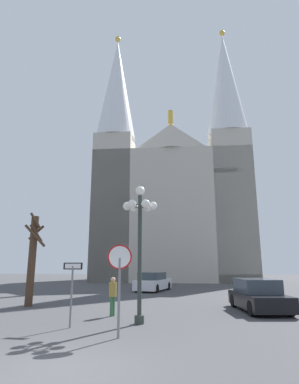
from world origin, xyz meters
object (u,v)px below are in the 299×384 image
parked_car_far_white (153,282)px  pedestrian_walking (113,293)px  cathedral (172,195)px  stop_sign (119,271)px  bare_tree (32,257)px  parked_car_near_black (258,296)px  one_way_arrow_sign (72,285)px  street_lamp (140,227)px

parked_car_far_white → pedestrian_walking: 12.50m
cathedral → stop_sign: 32.32m
bare_tree → parked_car_far_white: bearing=58.7°
parked_car_near_black → pedestrian_walking: size_ratio=2.71×
one_way_arrow_sign → parked_car_near_black: bearing=30.3°
bare_tree → parked_car_near_black: bare_tree is taller
cathedral → street_lamp: cathedral is taller
stop_sign → one_way_arrow_sign: (-1.92, 1.41, -0.50)m
cathedral → street_lamp: bearing=-92.9°
one_way_arrow_sign → bare_tree: 6.62m
one_way_arrow_sign → bare_tree: bearing=126.4°
parked_car_near_black → pedestrian_walking: (-6.60, -1.92, 0.28)m
one_way_arrow_sign → bare_tree: bare_tree is taller
street_lamp → parked_car_near_black: street_lamp is taller
stop_sign → street_lamp: street_lamp is taller
one_way_arrow_sign → street_lamp: bearing=21.1°
parked_car_near_black → cathedral: bearing=98.7°
parked_car_near_black → stop_sign: bearing=-134.2°
cathedral → pedestrian_walking: size_ratio=21.45×
cathedral → pedestrian_walking: (-2.78, -27.01, -10.09)m
street_lamp → parked_car_far_white: size_ratio=1.09×
one_way_arrow_sign → parked_car_near_black: (7.61, 4.44, -0.75)m
bare_tree → parked_car_near_black: 11.65m
one_way_arrow_sign → pedestrian_walking: bearing=68.2°
parked_car_near_black → parked_car_far_white: parked_car_far_white is taller
cathedral → pedestrian_walking: bearing=-95.9°
cathedral → bare_tree: 26.85m
bare_tree → pedestrian_walking: bare_tree is taller
pedestrian_walking → parked_car_near_black: bearing=16.2°
stop_sign → parked_car_far_white: (0.11, 16.39, -1.24)m
stop_sign → bare_tree: 8.85m
stop_sign → one_way_arrow_sign: size_ratio=1.25×
cathedral → one_way_arrow_sign: (-3.79, -29.54, -9.62)m
bare_tree → one_way_arrow_sign: bearing=-53.6°
stop_sign → one_way_arrow_sign: 2.43m
stop_sign → bare_tree: (-5.79, 6.67, 0.59)m
one_way_arrow_sign → parked_car_near_black: size_ratio=0.51×
stop_sign → parked_car_near_black: stop_sign is taller
parked_car_far_white → cathedral: bearing=83.1°
stop_sign → parked_car_far_white: 16.44m
one_way_arrow_sign → parked_car_far_white: size_ratio=0.46×
one_way_arrow_sign → pedestrian_walking: 2.76m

